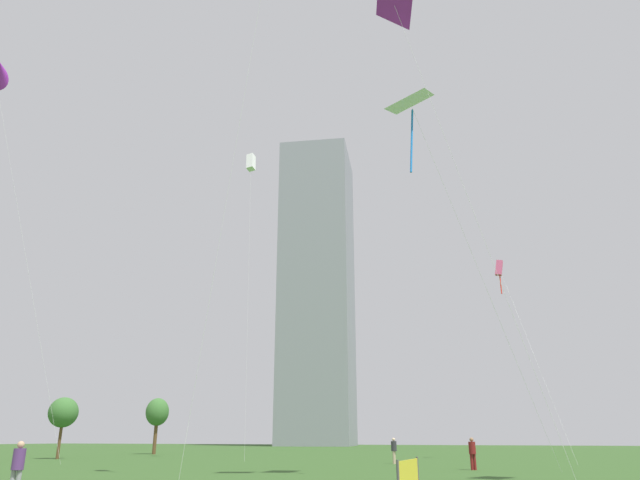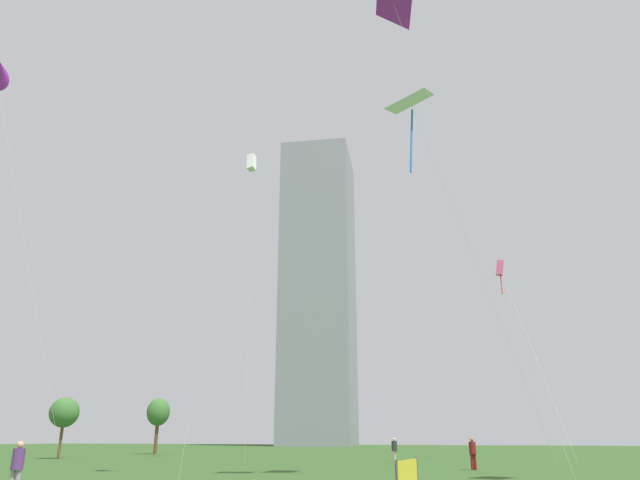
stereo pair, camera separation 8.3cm
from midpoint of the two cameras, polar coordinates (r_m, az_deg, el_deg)
name	(u,v)px [view 1 (the left image)]	position (r m, az deg, el deg)	size (l,w,h in m)	color
person_standing_0	(472,451)	(37.55, 14.54, -19.27)	(0.40, 0.40, 1.80)	maroon
person_standing_1	(18,465)	(22.09, -27.44, -18.84)	(0.37, 0.37, 1.68)	gray
person_standing_2	(394,449)	(45.25, 7.15, -19.51)	(0.40, 0.40, 1.78)	tan
kite_flying_0	(395,7)	(31.61, 7.27, 21.56)	(6.72, 3.81, 22.81)	silver
kite_flying_1	(251,163)	(57.77, -6.78, 7.46)	(2.11, 2.59, 28.11)	silver
kite_flying_2	(410,106)	(31.52, 8.67, 12.79)	(6.71, 11.45, 19.00)	silver
kite_flying_6	(499,269)	(55.81, 17.01, -2.73)	(4.69, 7.94, 17.21)	silver
park_tree_0	(157,413)	(73.52, -15.59, -15.87)	(2.63, 2.63, 6.19)	brown
park_tree_1	(63,413)	(59.84, -23.74, -15.13)	(2.59, 2.59, 5.28)	brown
distant_highrise_0	(318,291)	(146.71, -0.22, -4.94)	(16.62, 20.52, 73.29)	gray
event_banner	(409,477)	(19.57, 8.50, -21.86)	(0.17, 3.14, 1.19)	#4C4C4C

